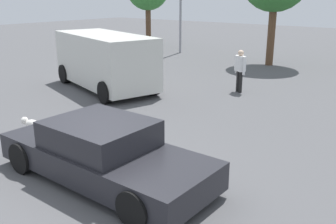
{
  "coord_description": "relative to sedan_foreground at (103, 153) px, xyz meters",
  "views": [
    {
      "loc": [
        5.1,
        -4.47,
        3.49
      ],
      "look_at": [
        -0.05,
        2.07,
        0.9
      ],
      "focal_mm": 40.31,
      "sensor_mm": 36.0,
      "label": 1
    }
  ],
  "objects": [
    {
      "name": "dog",
      "position": [
        -3.47,
        0.59,
        -0.3
      ],
      "size": [
        0.64,
        0.34,
        0.41
      ],
      "rotation": [
        0.0,
        0.0,
        3.39
      ],
      "color": "white",
      "rests_on": "ground_plane"
    },
    {
      "name": "sedan_foreground",
      "position": [
        0.0,
        0.0,
        0.0
      ],
      "size": [
        4.53,
        1.9,
        1.19
      ],
      "rotation": [
        0.0,
        0.0,
        0.0
      ],
      "color": "#232328",
      "rests_on": "ground_plane"
    },
    {
      "name": "pedestrian",
      "position": [
        -1.24,
        7.92,
        0.38
      ],
      "size": [
        0.51,
        0.4,
        1.57
      ],
      "rotation": [
        0.0,
        0.0,
        1.08
      ],
      "color": "black",
      "rests_on": "ground_plane"
    },
    {
      "name": "ground_plane",
      "position": [
        0.07,
        -0.07,
        -0.55
      ],
      "size": [
        80.0,
        80.0,
        0.0
      ],
      "primitive_type": "plane",
      "color": "#515154"
    },
    {
      "name": "van_white",
      "position": [
        -5.56,
        5.2,
        0.58
      ],
      "size": [
        5.33,
        3.36,
        2.09
      ],
      "rotation": [
        0.0,
        0.0,
        2.85
      ],
      "color": "silver",
      "rests_on": "ground_plane"
    }
  ]
}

